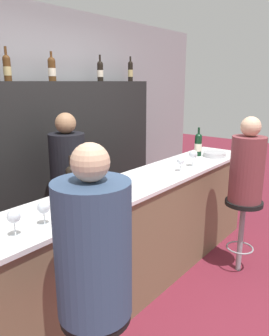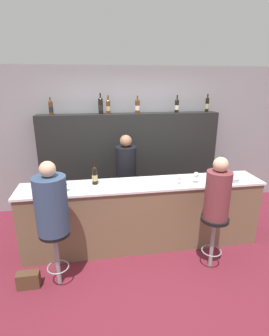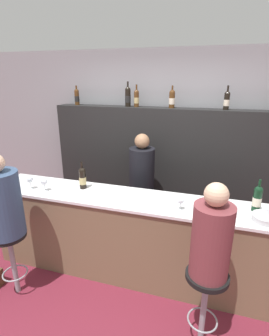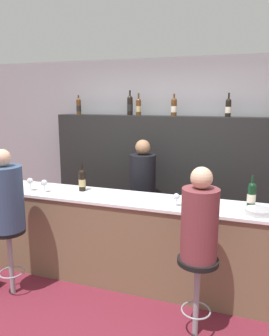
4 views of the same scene
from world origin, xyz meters
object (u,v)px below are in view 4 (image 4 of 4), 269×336
Objects in this scene: wine_bottle_backbar_4 at (228,107)px; bar_stool_left at (9,244)px; wine_bottle_backbar_2 at (139,107)px; metal_bowl at (258,212)px; wine_glass_0 at (30,181)px; wine_bottle_backbar_3 at (174,107)px; guest_seated_right at (200,220)px; wine_bottle_counter_1 at (252,195)px; guest_seated_left at (5,196)px; wine_bottle_backbar_0 at (79,106)px; wine_glass_3 at (201,197)px; bar_stool_right at (197,277)px; wine_glass_1 at (44,183)px; wine_bottle_backbar_1 at (130,105)px; wine_glass_2 at (176,197)px; bartender at (142,202)px; wine_bottle_counter_0 at (82,180)px.

wine_bottle_backbar_4 is 0.42× the size of bar_stool_left.
metal_bowl is (1.62, -1.36, -0.91)m from wine_bottle_backbar_2.
bar_stool_left is (0.08, -0.52, -0.54)m from wine_glass_0.
guest_seated_right is at bearing -71.00° from wine_bottle_backbar_3.
bar_stool_left is (-2.33, -0.71, -0.56)m from wine_bottle_counter_1.
wine_bottle_backbar_0 is at bearing 95.16° from guest_seated_left.
wine_glass_3 is at bearing -177.90° from metal_bowl.
wine_glass_1 is at bearing 164.22° from bar_stool_right.
wine_bottle_backbar_2 reaches higher than guest_seated_right.
wine_bottle_backbar_1 is 0.42× the size of guest_seated_left.
wine_glass_3 reaches higher than wine_glass_2.
wine_bottle_backbar_0 is at bearing -180.00° from wine_bottle_backbar_4.
wine_bottle_backbar_4 is at bearing 106.49° from metal_bowl.
bar_stool_left is 1.94m from bar_stool_right.
wine_bottle_backbar_3 reaches higher than wine_bottle_counter_1.
wine_bottle_backbar_3 is 1.82× the size of wine_glass_3.
wine_bottle_counter_1 reaches higher than wine_glass_3.
wine_bottle_backbar_2 is 2.10× the size of wine_glass_1.
guest_seated_right is (-0.06, -1.89, -0.86)m from wine_bottle_backbar_4.
bar_stool_right is at bearing 0.00° from guest_seated_left.
wine_bottle_backbar_4 reaches higher than wine_bottle_counter_1.
bar_stool_right is at bearing -56.04° from bartender.
wine_bottle_backbar_2 reaches higher than wine_bottle_counter_0.
wine_glass_2 is 0.24m from wine_glass_3.
wine_bottle_counter_1 is 2.44m from guest_seated_left.
wine_glass_1 reaches higher than bar_stool_left.
wine_bottle_backbar_4 reaches higher than guest_seated_right.
wine_glass_0 is at bearing -141.62° from bartender.
wine_bottle_backbar_3 reaches higher than wine_glass_0.
guest_seated_right reaches higher than wine_glass_1.
wine_glass_3 is (1.95, -0.00, 0.01)m from wine_glass_0.
wine_bottle_backbar_2 is (0.13, -0.00, -0.02)m from wine_bottle_backbar_1.
wine_glass_0 reaches higher than bar_stool_left.
wine_bottle_backbar_2 is at bearing 76.13° from wine_bottle_counter_0.
wine_bottle_backbar_1 reaches higher than wine_bottle_counter_1.
wine_bottle_backbar_2 is at bearing 121.86° from wine_glass_2.
guest_seated_left reaches higher than metal_bowl.
wine_glass_2 is at bearing 120.42° from bar_stool_right.
wine_bottle_backbar_3 is 2.11m from wine_glass_0.
wine_glass_0 is 1.45m from bartender.
wine_bottle_counter_1 is at bearing -48.40° from wine_bottle_backbar_3.
bar_stool_right is at bearing -59.58° from wine_glass_2.
wine_bottle_counter_1 is 2.22m from wine_bottle_backbar_1.
wine_glass_3 is 0.23× the size of bar_stool_right.
wine_bottle_backbar_1 is 1.14× the size of wine_bottle_backbar_4.
wine_bottle_backbar_3 is 1.65m from wine_glass_2.
wine_bottle_backbar_4 is 2.48m from wine_glass_1.
wine_bottle_backbar_4 is at bearing 33.49° from wine_glass_0.
metal_bowl is 0.30× the size of guest_seated_left.
wine_bottle_counter_1 is at bearing -37.21° from wine_bottle_backbar_2.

